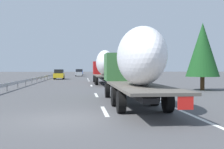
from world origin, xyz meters
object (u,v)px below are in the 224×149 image
Objects in this scene: car_yellow_coupe at (59,74)px; car_blue_sedan at (80,72)px; truck_trailing at (135,63)px; car_silver_hatch at (79,73)px; road_sign at (112,68)px; truck_lead at (104,65)px.

car_blue_sedan is at bearing -5.85° from car_yellow_coupe.
truck_trailing is 58.78m from car_silver_hatch.
road_sign reaches higher than car_yellow_coupe.
car_silver_hatch is at bearing 20.20° from road_sign.
truck_trailing is 39.20m from car_yellow_coupe.
truck_trailing is at bearing -176.30° from car_silver_hatch.
truck_lead is at bearing 0.00° from truck_trailing.
car_blue_sedan is at bearing -0.70° from car_silver_hatch.
truck_trailing is at bearing 175.56° from road_sign.
truck_lead is 3.03× the size of car_yellow_coupe.
truck_trailing is 74.70m from car_blue_sedan.
car_yellow_coupe is (-36.11, 3.70, 0.01)m from car_blue_sedan.
car_silver_hatch is at bearing 179.30° from car_blue_sedan.
truck_lead reaches higher than car_yellow_coupe.
truck_trailing is 2.69× the size of car_yellow_coupe.
truck_trailing reaches higher than road_sign.
car_silver_hatch is (37.11, 3.79, -1.55)m from truck_lead.
truck_lead is 1.13× the size of truck_trailing.
truck_lead is 18.64m from road_sign.
truck_trailing reaches higher than car_blue_sedan.
truck_lead reaches higher than car_blue_sedan.
car_blue_sedan is 1.03× the size of car_silver_hatch.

